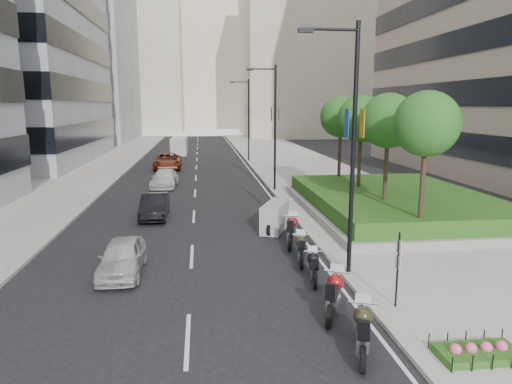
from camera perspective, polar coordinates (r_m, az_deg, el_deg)
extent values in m
plane|color=black|center=(15.79, -2.69, -12.42)|extent=(160.00, 160.00, 0.00)
cube|color=#9E9B93|center=(46.00, 5.72, 3.07)|extent=(10.00, 100.00, 0.15)
cube|color=#9E9B93|center=(46.22, -20.62, 2.46)|extent=(8.00, 100.00, 0.15)
cube|color=silver|center=(45.15, -0.86, 2.89)|extent=(0.12, 100.00, 0.01)
cube|color=silver|center=(44.91, -7.48, 2.75)|extent=(0.12, 100.00, 0.01)
cube|color=gray|center=(87.98, -22.94, 15.71)|extent=(22.00, 26.00, 30.00)
cube|color=#B7AD93|center=(97.95, 7.04, 17.63)|extent=(28.00, 24.00, 36.00)
cube|color=#B7AD93|center=(116.22, -15.92, 15.73)|extent=(26.00, 24.00, 34.00)
cube|color=#B7AD93|center=(135.11, -5.86, 16.17)|extent=(30.00, 24.00, 38.00)
cube|color=gray|center=(27.48, 16.92, -2.01)|extent=(10.00, 14.00, 0.40)
cube|color=#184D16|center=(27.36, 16.99, -0.79)|extent=(9.40, 13.40, 0.80)
cube|color=#184D16|center=(13.02, 26.02, -17.68)|extent=(2.00, 1.00, 0.20)
cylinder|color=#332319|center=(21.11, 20.03, 0.12)|extent=(0.22, 0.22, 4.00)
sphere|color=#194C17|center=(20.80, 20.55, 8.00)|extent=(2.80, 2.80, 2.80)
cylinder|color=#332319|center=(24.69, 15.87, 1.83)|extent=(0.22, 0.22, 4.00)
sphere|color=#194C17|center=(24.42, 16.22, 8.57)|extent=(2.80, 2.80, 2.80)
cylinder|color=#332319|center=(28.38, 12.77, 3.10)|extent=(0.22, 0.22, 4.00)
sphere|color=#194C17|center=(28.15, 13.02, 8.96)|extent=(2.80, 2.80, 2.80)
cylinder|color=#332319|center=(32.14, 10.38, 4.06)|extent=(0.22, 0.22, 4.00)
sphere|color=#194C17|center=(31.94, 10.56, 9.24)|extent=(2.80, 2.80, 2.80)
cylinder|color=black|center=(16.46, 12.05, 4.56)|extent=(0.16, 0.16, 9.00)
cylinder|color=black|center=(16.29, 9.48, 19.41)|extent=(1.80, 0.10, 0.10)
cube|color=black|center=(16.06, 6.21, 19.44)|extent=(0.50, 0.22, 0.14)
cube|color=gold|center=(16.47, 13.13, 8.36)|extent=(0.02, 0.45, 1.00)
cube|color=navy|center=(16.29, 11.26, 8.41)|extent=(0.02, 0.45, 1.00)
cylinder|color=black|center=(32.95, 2.40, 7.80)|extent=(0.16, 0.16, 9.00)
cylinder|color=black|center=(32.87, 0.86, 15.12)|extent=(1.80, 0.10, 0.10)
cube|color=black|center=(32.75, -0.76, 15.05)|extent=(0.50, 0.22, 0.14)
cube|color=gold|center=(32.96, 2.90, 9.71)|extent=(0.02, 0.45, 1.00)
cube|color=navy|center=(32.87, 1.93, 9.71)|extent=(0.02, 0.45, 1.00)
cylinder|color=black|center=(50.78, -0.92, 8.86)|extent=(0.16, 0.16, 9.00)
cylinder|color=black|center=(50.73, -1.98, 13.60)|extent=(1.80, 0.10, 0.10)
cube|color=black|center=(50.65, -3.02, 13.53)|extent=(0.50, 0.22, 0.14)
cube|color=gold|center=(50.79, -0.61, 10.10)|extent=(0.02, 0.45, 1.00)
cube|color=navy|center=(50.73, -1.25, 10.10)|extent=(0.02, 0.45, 1.00)
cylinder|color=black|center=(14.64, 17.26, -9.56)|extent=(0.06, 0.06, 2.50)
cube|color=silver|center=(14.39, 17.43, -6.57)|extent=(0.02, 0.32, 0.42)
cube|color=silver|center=(14.54, 17.32, -8.45)|extent=(0.02, 0.32, 0.42)
cylinder|color=black|center=(11.70, 13.21, -19.77)|extent=(0.33, 0.65, 0.65)
cylinder|color=black|center=(13.18, 13.07, -16.09)|extent=(0.33, 0.65, 0.65)
cube|color=silver|center=(12.30, 13.18, -17.20)|extent=(0.58, 0.94, 0.44)
sphere|color=#2B2918|center=(12.44, 13.23, -14.84)|extent=(0.50, 0.50, 0.50)
cube|color=black|center=(11.87, 13.28, -16.48)|extent=(0.53, 0.84, 0.17)
cylinder|color=silver|center=(12.60, 13.25, -13.34)|extent=(0.75, 0.30, 0.05)
cylinder|color=black|center=(13.55, 9.14, -15.12)|extent=(0.39, 0.65, 0.66)
cylinder|color=black|center=(15.09, 10.13, -12.35)|extent=(0.39, 0.65, 0.66)
cube|color=silver|center=(14.19, 9.66, -13.08)|extent=(0.67, 0.96, 0.45)
sphere|color=maroon|center=(14.36, 9.91, -11.05)|extent=(0.51, 0.51, 0.51)
cube|color=black|center=(13.77, 9.51, -12.31)|extent=(0.60, 0.85, 0.17)
cylinder|color=silver|center=(14.54, 10.10, -9.78)|extent=(0.74, 0.38, 0.05)
cylinder|color=black|center=(16.03, 7.39, -11.05)|extent=(0.20, 0.57, 0.56)
cylinder|color=black|center=(17.37, 7.00, -9.29)|extent=(0.20, 0.57, 0.56)
cube|color=silver|center=(16.60, 7.21, -9.70)|extent=(0.39, 0.80, 0.38)
sphere|color=black|center=(16.77, 7.16, -8.26)|extent=(0.43, 0.43, 0.43)
cube|color=black|center=(16.25, 7.31, -9.09)|extent=(0.36, 0.71, 0.14)
cylinder|color=silver|center=(16.93, 7.11, -7.36)|extent=(0.66, 0.15, 0.04)
cylinder|color=black|center=(17.81, 5.73, -8.70)|extent=(0.22, 0.60, 0.59)
cylinder|color=black|center=(19.24, 5.57, -7.20)|extent=(0.22, 0.60, 0.59)
cube|color=silver|center=(18.43, 5.66, -7.49)|extent=(0.43, 0.84, 0.40)
sphere|color=#2C2918|center=(18.62, 5.65, -6.14)|extent=(0.45, 0.45, 0.45)
cube|color=black|center=(18.07, 5.71, -6.86)|extent=(0.39, 0.74, 0.15)
cylinder|color=silver|center=(18.81, 5.63, -5.31)|extent=(0.70, 0.17, 0.05)
cylinder|color=black|center=(19.89, 4.27, -6.42)|extent=(0.32, 0.70, 0.69)
cylinder|color=black|center=(21.59, 4.66, -5.04)|extent=(0.32, 0.70, 0.69)
cube|color=silver|center=(20.63, 4.47, -5.24)|extent=(0.58, 1.00, 0.47)
sphere|color=maroon|center=(20.87, 4.57, -3.85)|extent=(0.53, 0.53, 0.53)
cube|color=black|center=(20.22, 4.41, -4.53)|extent=(0.53, 0.89, 0.18)
cylinder|color=silver|center=(21.10, 4.64, -3.01)|extent=(0.80, 0.28, 0.06)
cylinder|color=black|center=(22.06, 1.76, -4.67)|extent=(0.39, 0.68, 0.68)
cylinder|color=black|center=(23.71, 2.82, -3.57)|extent=(0.39, 0.68, 0.68)
cube|color=gray|center=(22.79, 2.32, -3.19)|extent=(1.77, 2.49, 1.38)
cylinder|color=black|center=(24.50, 2.36, -3.25)|extent=(0.20, 0.56, 0.55)
cylinder|color=black|center=(25.89, 2.41, -2.49)|extent=(0.20, 0.56, 0.55)
cube|color=silver|center=(25.11, 2.39, -2.55)|extent=(0.40, 0.79, 0.37)
sphere|color=#2C2E19|center=(25.33, 2.40, -1.65)|extent=(0.43, 0.43, 0.43)
cube|color=black|center=(24.79, 2.38, -2.05)|extent=(0.37, 0.70, 0.14)
cylinder|color=silver|center=(25.52, 2.42, -1.10)|extent=(0.66, 0.16, 0.04)
imported|color=#B0B0B2|center=(17.88, -16.40, -7.81)|extent=(1.56, 3.83, 1.30)
imported|color=black|center=(26.14, -12.56, -1.72)|extent=(1.44, 4.07, 1.34)
imported|color=silver|center=(35.93, -11.35, 1.67)|extent=(2.05, 4.59, 1.31)
imported|color=#611C0B|center=(45.93, -10.98, 3.80)|extent=(2.69, 5.65, 1.56)
cube|color=#B0B1B2|center=(59.71, -9.56, 5.70)|extent=(2.06, 5.12, 2.13)
cube|color=#B0B1B2|center=(57.84, -9.63, 5.03)|extent=(1.96, 1.27, 1.12)
cylinder|color=black|center=(58.00, -10.42, 4.82)|extent=(0.25, 0.71, 0.71)
cylinder|color=black|center=(57.93, -8.81, 4.86)|extent=(0.25, 0.71, 0.71)
cylinder|color=black|center=(61.43, -10.24, 5.15)|extent=(0.25, 0.71, 0.71)
cylinder|color=black|center=(61.36, -8.72, 5.19)|extent=(0.25, 0.71, 0.71)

